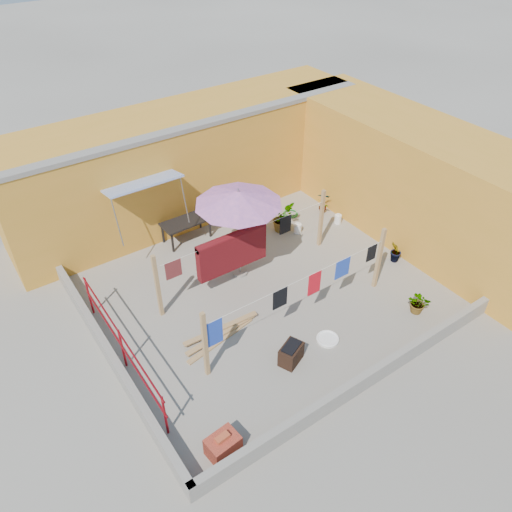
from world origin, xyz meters
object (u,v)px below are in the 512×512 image
at_px(brick_stack, 223,446).
at_px(plant_back_a, 281,218).
at_px(patio_umbrella, 238,198).
at_px(water_jug_b, 338,219).
at_px(green_hose, 290,214).
at_px(white_basin, 328,339).
at_px(brazier, 291,354).
at_px(outdoor_table, 186,222).
at_px(water_jug_a, 298,228).

height_order(brick_stack, plant_back_a, plant_back_a).
xyz_separation_m(patio_umbrella, water_jug_b, (3.78, 0.32, -2.19)).
bearing_deg(green_hose, brick_stack, -136.53).
bearing_deg(green_hose, patio_umbrella, -152.25).
bearing_deg(patio_umbrella, white_basin, -84.17).
bearing_deg(brazier, brick_stack, -156.89).
bearing_deg(patio_umbrella, green_hose, 27.75).
relative_size(patio_umbrella, outdoor_table, 1.80).
distance_m(patio_umbrella, outdoor_table, 2.82).
height_order(patio_umbrella, white_basin, patio_umbrella).
distance_m(outdoor_table, green_hose, 3.42).
xyz_separation_m(brazier, plant_back_a, (2.88, 4.18, 0.18)).
bearing_deg(plant_back_a, brick_stack, -135.28).
xyz_separation_m(brick_stack, green_hose, (6.00, 5.69, -0.19)).
distance_m(brazier, water_jug_b, 5.71).
xyz_separation_m(brick_stack, water_jug_b, (6.89, 4.49, -0.08)).
relative_size(patio_umbrella, white_basin, 4.93).
relative_size(patio_umbrella, water_jug_a, 7.70).
relative_size(outdoor_table, white_basin, 2.74).
height_order(brazier, white_basin, brazier).
bearing_deg(white_basin, green_hose, 61.30).
distance_m(water_jug_a, water_jug_b, 1.36).
bearing_deg(patio_umbrella, brazier, -103.33).
xyz_separation_m(outdoor_table, water_jug_a, (2.87, -1.57, -0.45)).
relative_size(patio_umbrella, brick_stack, 4.10).
relative_size(brick_stack, white_basin, 1.20).
relative_size(water_jug_a, green_hose, 0.71).
height_order(brick_stack, water_jug_a, brick_stack).
distance_m(patio_umbrella, plant_back_a, 3.04).
bearing_deg(brick_stack, water_jug_a, 40.68).
distance_m(white_basin, green_hose, 5.34).
height_order(brazier, plant_back_a, plant_back_a).
xyz_separation_m(water_jug_b, green_hose, (-0.89, 1.20, -0.11)).
xyz_separation_m(brazier, water_jug_a, (3.21, 3.78, -0.09)).
xyz_separation_m(outdoor_table, plant_back_a, (2.54, -1.17, -0.18)).
height_order(green_hose, plant_back_a, plant_back_a).
xyz_separation_m(water_jug_a, water_jug_b, (1.32, -0.30, -0.00)).
xyz_separation_m(brazier, white_basin, (1.07, -0.00, -0.19)).
bearing_deg(plant_back_a, outdoor_table, 155.30).
relative_size(water_jug_b, plant_back_a, 0.39).
xyz_separation_m(water_jug_a, green_hose, (0.43, 0.90, -0.12)).
xyz_separation_m(patio_umbrella, brick_stack, (-3.12, -4.17, -2.11)).
relative_size(water_jug_b, green_hose, 0.69).
bearing_deg(brazier, white_basin, -0.24).
relative_size(brazier, plant_back_a, 0.77).
bearing_deg(plant_back_a, water_jug_b, -23.15).
height_order(brazier, water_jug_b, brazier).
bearing_deg(brazier, water_jug_a, 49.70).
distance_m(patio_umbrella, green_hose, 3.99).
relative_size(brick_stack, water_jug_a, 1.88).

